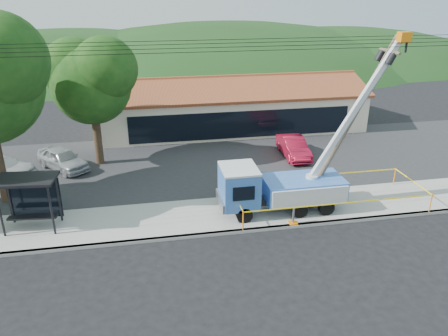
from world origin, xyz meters
TOP-DOWN VIEW (x-y plane):
  - ground at (0.00, 0.00)m, footprint 120.00×120.00m
  - curb at (0.00, 2.10)m, footprint 60.00×0.25m
  - sidewalk at (0.00, 4.00)m, footprint 60.00×4.00m
  - parking_lot at (0.00, 12.00)m, footprint 60.00×12.00m
  - strip_mall at (4.00, 19.98)m, footprint 22.50×8.53m
  - tree_lot at (-7.00, 13.00)m, footprint 6.30×5.60m
  - hill_west at (-15.00, 55.00)m, footprint 78.40×56.00m
  - hill_center at (10.00, 55.00)m, footprint 89.60×64.00m
  - hill_east at (30.00, 55.00)m, footprint 72.80×52.00m
  - utility_truck at (3.32, 3.86)m, footprint 9.71×3.71m
  - leaning_pole at (7.43, 4.19)m, footprint 4.73×1.91m
  - bus_shelter at (-9.70, 4.46)m, footprint 3.10×2.10m
  - caution_tape at (6.24, 3.90)m, footprint 10.71×3.79m
  - car_silver at (-9.40, 12.37)m, footprint 4.16×4.49m
  - car_red at (6.94, 11.74)m, footprint 1.66×4.48m
  - car_white at (-13.19, 11.85)m, footprint 4.81×3.18m

SIDE VIEW (x-z plane):
  - ground at x=0.00m, z-range 0.00..0.00m
  - hill_west at x=-15.00m, z-range -14.00..14.00m
  - hill_center at x=10.00m, z-range -16.00..16.00m
  - hill_east at x=30.00m, z-range -13.00..13.00m
  - car_silver at x=-9.40m, z-range -0.75..0.75m
  - car_red at x=6.94m, z-range -0.73..0.73m
  - car_white at x=-13.19m, z-range -0.65..0.65m
  - parking_lot at x=0.00m, z-range 0.00..0.10m
  - curb at x=0.00m, z-range 0.00..0.15m
  - sidewalk at x=0.00m, z-range 0.00..0.15m
  - caution_tape at x=6.24m, z-range 0.41..1.50m
  - utility_truck at x=3.32m, z-range -3.11..6.43m
  - strip_mall at x=4.00m, z-range -0.46..4.22m
  - bus_shelter at x=-9.70m, z-range 0.83..3.65m
  - leaning_pole at x=7.43m, z-range 0.57..10.01m
  - tree_lot at x=-7.00m, z-range 1.74..10.68m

